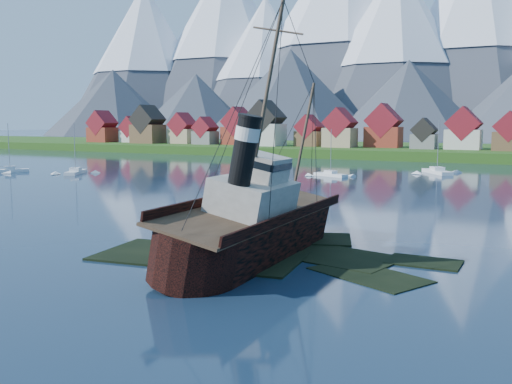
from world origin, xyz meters
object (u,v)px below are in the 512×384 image
at_px(sailboat_e, 437,172).
at_px(sailboat_a, 76,173).
at_px(tugboat_wreck, 257,222).
at_px(sailboat_c, 331,175).
at_px(sailboat_b, 10,171).

bearing_deg(sailboat_e, sailboat_a, 173.73).
bearing_deg(tugboat_wreck, sailboat_a, 143.52).
bearing_deg(sailboat_c, sailboat_e, -25.03).
bearing_deg(sailboat_e, sailboat_c, -171.79).
height_order(sailboat_b, sailboat_c, sailboat_b).
relative_size(tugboat_wreck, sailboat_c, 2.66).
relative_size(sailboat_a, sailboat_e, 0.93).
distance_m(sailboat_a, sailboat_b, 17.39).
relative_size(tugboat_wreck, sailboat_b, 2.38).
bearing_deg(sailboat_c, sailboat_b, 132.21).
xyz_separation_m(sailboat_a, sailboat_b, (-16.89, -4.15, 0.02)).
bearing_deg(sailboat_b, sailboat_a, 51.88).
bearing_deg(tugboat_wreck, sailboat_c, 103.68).
height_order(tugboat_wreck, sailboat_a, tugboat_wreck).
bearing_deg(sailboat_e, sailboat_b, 171.30).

